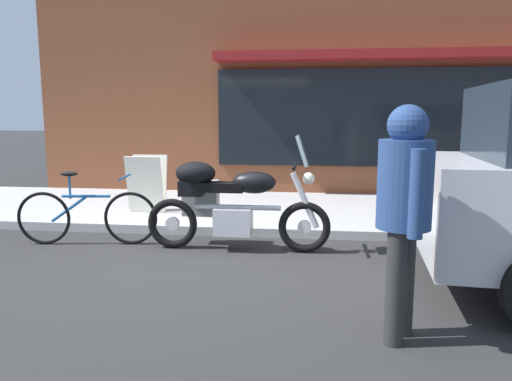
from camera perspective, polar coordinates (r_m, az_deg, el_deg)
name	(u,v)px	position (r m, az deg, el deg)	size (l,w,h in m)	color
ground_plane	(179,264)	(5.46, -9.01, -8.44)	(80.00, 80.00, 0.00)	#2A2A2A
touring_motorcycle	(227,201)	(5.83, -3.43, -1.20)	(2.21, 0.67, 1.38)	black
parked_bicycle	(87,216)	(6.44, -19.22, -2.79)	(1.75, 0.48, 0.92)	black
pedestrian_walking	(405,196)	(3.54, 17.00, -0.62)	(0.44, 0.55, 1.69)	#292929
sandwich_board_sign	(147,184)	(7.67, -12.65, 0.78)	(0.55, 0.40, 0.87)	silver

